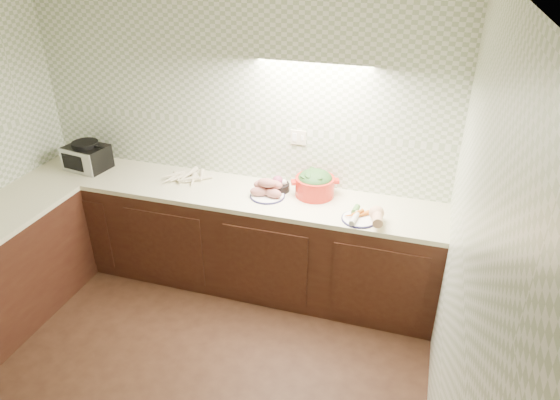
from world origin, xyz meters
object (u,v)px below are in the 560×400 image
(sweet_potato_plate, at_px, (267,190))
(veg_plate, at_px, (367,215))
(toaster_oven, at_px, (87,156))
(onion_bowl, at_px, (279,185))
(parsnip_pile, at_px, (180,179))
(dutch_oven, at_px, (315,183))

(sweet_potato_plate, distance_m, veg_plate, 0.84)
(toaster_oven, relative_size, onion_bowl, 2.35)
(toaster_oven, height_order, veg_plate, toaster_oven)
(toaster_oven, xyz_separation_m, parsnip_pile, (0.93, -0.01, -0.09))
(parsnip_pile, height_order, onion_bowl, onion_bowl)
(onion_bowl, height_order, dutch_oven, dutch_oven)
(toaster_oven, relative_size, sweet_potato_plate, 1.38)
(dutch_oven, bearing_deg, onion_bowl, 159.08)
(dutch_oven, bearing_deg, veg_plate, -51.78)
(toaster_oven, xyz_separation_m, onion_bowl, (1.78, 0.09, -0.07))
(onion_bowl, height_order, veg_plate, onion_bowl)
(toaster_oven, bearing_deg, onion_bowl, 11.26)
(toaster_oven, height_order, parsnip_pile, toaster_oven)
(toaster_oven, relative_size, parsnip_pile, 1.08)
(sweet_potato_plate, relative_size, dutch_oven, 0.69)
(onion_bowl, bearing_deg, toaster_oven, -176.99)
(sweet_potato_plate, relative_size, onion_bowl, 1.71)
(toaster_oven, relative_size, veg_plate, 1.27)
(sweet_potato_plate, bearing_deg, toaster_oven, 178.94)
(parsnip_pile, relative_size, onion_bowl, 2.17)
(parsnip_pile, relative_size, veg_plate, 1.17)
(toaster_oven, xyz_separation_m, sweet_potato_plate, (1.72, -0.03, -0.06))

